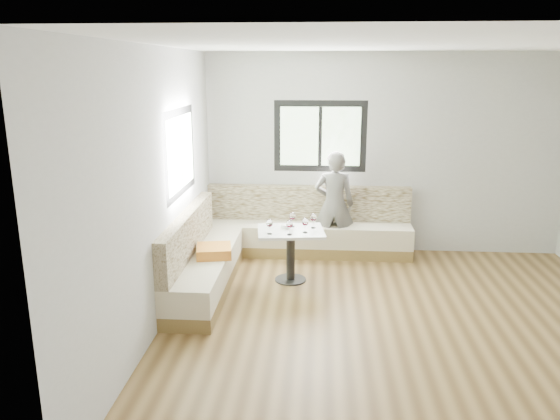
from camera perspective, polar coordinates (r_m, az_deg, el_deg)
The scene contains 10 objects.
room at distance 5.46m, azimuth 12.74°, elevation 1.83°, with size 5.01×5.01×2.81m.
banquette at distance 7.22m, azimuth -1.49°, elevation -3.55°, with size 2.90×2.80×0.95m.
table at distance 6.74m, azimuth 1.12°, elevation -3.44°, with size 0.87×0.72×0.66m.
person at distance 7.60m, azimuth 5.69°, elevation 0.60°, with size 0.55×0.36×1.50m, color #595652.
olive_ramekin at distance 6.76m, azimuth 0.56°, elevation -1.72°, with size 0.11×0.11×0.04m.
wine_glass_a at distance 6.50m, azimuth -1.11°, elevation -1.43°, with size 0.08×0.08×0.19m.
wine_glass_b at distance 6.47m, azimuth 1.00°, elevation -1.50°, with size 0.08×0.08×0.19m.
wine_glass_c at distance 6.56m, azimuth 2.65°, elevation -1.29°, with size 0.08×0.08×0.19m.
wine_glass_d at distance 6.79m, azimuth 1.29°, elevation -0.70°, with size 0.08×0.08×0.19m.
wine_glass_e at distance 6.75m, azimuth 3.51°, elevation -0.83°, with size 0.08×0.08×0.19m.
Camera 1 is at (-0.89, -5.19, 2.60)m, focal length 35.00 mm.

